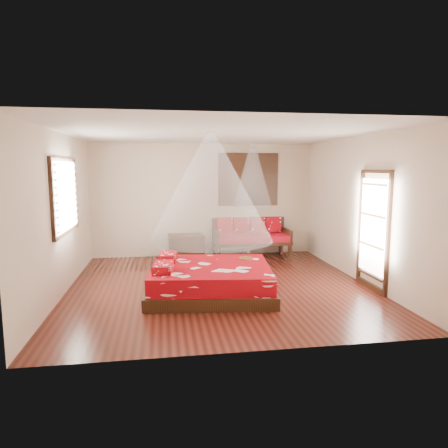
{
  "coord_description": "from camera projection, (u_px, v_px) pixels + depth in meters",
  "views": [
    {
      "loc": [
        -1.02,
        -7.18,
        2.19
      ],
      "look_at": [
        0.11,
        0.12,
        1.15
      ],
      "focal_mm": 32.0,
      "sensor_mm": 36.0,
      "label": 1
    }
  ],
  "objects": [
    {
      "name": "glazed_door",
      "position": [
        373.0,
        231.0,
        7.16
      ],
      "size": [
        0.08,
        1.02,
        2.16
      ],
      "color": "black",
      "rests_on": "floor"
    },
    {
      "name": "mosquito_net_main",
      "position": [
        211.0,
        188.0,
        6.78
      ],
      "size": [
        2.14,
        2.14,
        1.8
      ],
      "primitive_type": "cone",
      "color": "white",
      "rests_on": "ceiling"
    },
    {
      "name": "wine_tray",
      "position": [
        246.0,
        256.0,
        7.44
      ],
      "size": [
        0.27,
        0.27,
        0.22
      ],
      "rotation": [
        0.0,
        0.0,
        -0.39
      ],
      "color": "brown",
      "rests_on": "bed"
    },
    {
      "name": "storage_chest",
      "position": [
        187.0,
        246.0,
        9.77
      ],
      "size": [
        0.9,
        0.69,
        0.58
      ],
      "rotation": [
        0.0,
        0.0,
        0.1
      ],
      "color": "black",
      "rests_on": "floor"
    },
    {
      "name": "shutter_panel",
      "position": [
        248.0,
        180.0,
        10.05
      ],
      "size": [
        1.52,
        0.06,
        1.32
      ],
      "color": "black",
      "rests_on": "wall_back"
    },
    {
      "name": "room",
      "position": [
        219.0,
        212.0,
        7.29
      ],
      "size": [
        5.54,
        5.54,
        2.84
      ],
      "color": "black",
      "rests_on": "ground"
    },
    {
      "name": "mosquito_net_daybed",
      "position": [
        253.0,
        176.0,
        9.58
      ],
      "size": [
        0.95,
        0.95,
        1.5
      ],
      "primitive_type": "cone",
      "color": "white",
      "rests_on": "ceiling"
    },
    {
      "name": "bed",
      "position": [
        210.0,
        279.0,
        7.0
      ],
      "size": [
        2.33,
        2.16,
        0.64
      ],
      "rotation": [
        0.0,
        0.0,
        -0.12
      ],
      "color": "black",
      "rests_on": "floor"
    },
    {
      "name": "daybed",
      "position": [
        251.0,
        236.0,
        9.92
      ],
      "size": [
        1.87,
        0.83,
        0.96
      ],
      "color": "black",
      "rests_on": "floor"
    },
    {
      "name": "window_left",
      "position": [
        65.0,
        196.0,
        7.04
      ],
      "size": [
        0.1,
        1.74,
        1.34
      ],
      "color": "black",
      "rests_on": "wall_left"
    }
  ]
}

